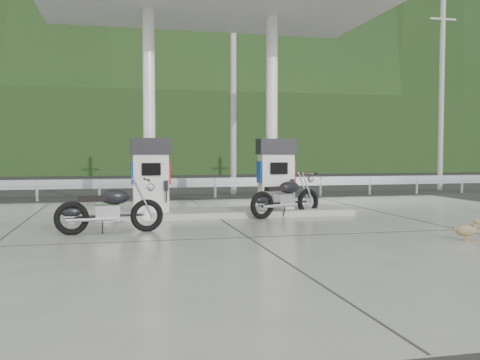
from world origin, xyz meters
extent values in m
plane|color=black|center=(0.00, 0.00, 0.00)|extent=(160.00, 160.00, 0.00)
cube|color=slate|center=(0.00, 0.00, 0.01)|extent=(18.00, 14.00, 0.02)
cube|color=gray|center=(0.00, 2.50, 0.10)|extent=(7.00, 1.40, 0.15)
cylinder|color=white|center=(-1.60, 2.90, 2.67)|extent=(0.30, 0.30, 5.00)
cylinder|color=white|center=(1.60, 2.90, 2.67)|extent=(0.30, 0.30, 5.00)
cube|color=silver|center=(0.00, 2.50, 5.37)|extent=(8.50, 5.00, 0.40)
cube|color=black|center=(0.00, 11.50, 0.00)|extent=(60.00, 7.00, 0.01)
cylinder|color=#979792|center=(2.00, 9.50, 4.00)|extent=(0.22, 0.22, 8.00)
cylinder|color=#979792|center=(11.00, 9.50, 4.00)|extent=(0.22, 0.22, 8.00)
cube|color=black|center=(0.00, 30.00, 3.00)|extent=(80.00, 6.00, 6.00)
camera|label=1|loc=(-2.40, -10.71, 1.63)|focal=40.00mm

